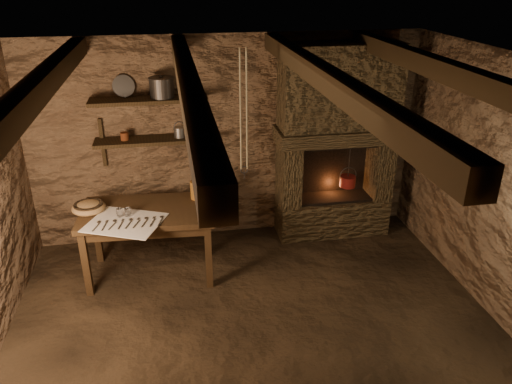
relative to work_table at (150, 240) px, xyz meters
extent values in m
plane|color=black|center=(0.94, -1.20, -0.41)|extent=(4.50, 4.50, 0.00)
cube|color=#483222|center=(0.94, 0.80, 0.79)|extent=(4.50, 0.04, 2.40)
cube|color=#483222|center=(3.19, -1.20, 0.79)|extent=(0.04, 4.00, 2.40)
cube|color=black|center=(0.94, -1.20, 1.99)|extent=(4.50, 4.00, 0.04)
cube|color=black|center=(-0.56, -1.20, 1.90)|extent=(0.14, 3.95, 0.16)
cube|color=black|center=(0.44, -1.20, 1.90)|extent=(0.14, 3.95, 0.16)
cube|color=black|center=(1.44, -1.20, 1.90)|extent=(0.14, 3.95, 0.16)
cube|color=black|center=(2.44, -1.20, 1.90)|extent=(0.14, 3.95, 0.16)
cube|color=black|center=(0.09, 0.64, 0.89)|extent=(1.25, 0.30, 0.04)
cube|color=black|center=(0.09, 0.64, 1.34)|extent=(1.25, 0.30, 0.04)
cube|color=#3A2E1D|center=(2.19, 0.57, -0.19)|extent=(1.35, 0.45, 0.45)
cube|color=#3A2E1D|center=(1.63, 0.57, 0.41)|extent=(0.23, 0.45, 0.75)
cube|color=#3A2E1D|center=(2.76, 0.57, 0.41)|extent=(0.23, 0.45, 0.75)
cube|color=#3A2E1D|center=(2.19, 0.54, 0.87)|extent=(1.43, 0.51, 0.16)
cube|color=#3A2E1D|center=(2.19, 0.57, 1.42)|extent=(1.35, 0.45, 0.94)
cube|color=black|center=(2.19, 0.76, 0.41)|extent=(0.90, 0.06, 0.75)
cube|color=#312011|center=(0.00, 0.00, 0.33)|extent=(1.39, 0.85, 0.06)
cube|color=#312011|center=(0.00, 0.00, 0.24)|extent=(1.27, 0.73, 0.10)
cube|color=white|center=(-0.20, -0.26, 0.36)|extent=(0.85, 0.78, 0.01)
cylinder|color=#91571C|center=(0.52, 0.18, 0.46)|extent=(0.17, 0.17, 0.20)
torus|color=#91571C|center=(0.59, 0.18, 0.48)|extent=(0.02, 0.11, 0.11)
ellipsoid|color=olive|center=(-0.58, 0.07, 0.40)|extent=(0.41, 0.41, 0.12)
cylinder|color=#2E2B28|center=(0.24, 0.64, 1.45)|extent=(0.30, 0.30, 0.19)
cylinder|color=gray|center=(-0.16, 0.74, 1.47)|extent=(0.25, 0.16, 0.23)
cylinder|color=#4F220F|center=(-0.20, 0.64, 0.95)|extent=(0.11, 0.11, 0.09)
cylinder|color=maroon|center=(2.35, 0.52, 0.27)|extent=(0.24, 0.24, 0.13)
torus|color=#2E2B28|center=(2.35, 0.52, 0.35)|extent=(0.21, 0.01, 0.21)
cylinder|color=#2E2B28|center=(2.35, 0.52, 0.53)|extent=(0.01, 0.01, 0.44)
camera|label=1|loc=(0.30, -4.71, 2.65)|focal=35.00mm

